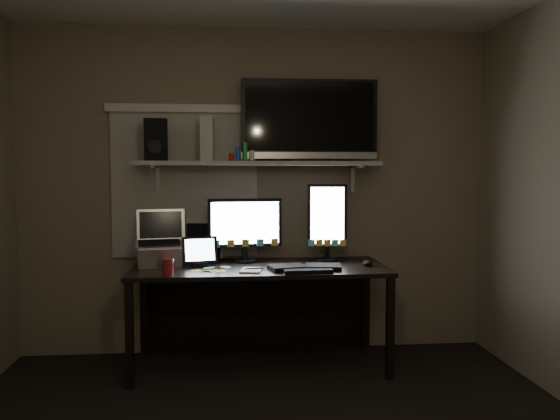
{
  "coord_description": "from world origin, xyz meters",
  "views": [
    {
      "loc": [
        -0.22,
        -2.43,
        1.4
      ],
      "look_at": [
        0.13,
        1.25,
        1.14
      ],
      "focal_mm": 35.0,
      "sensor_mm": 36.0,
      "label": 1
    }
  ],
  "objects": [
    {
      "name": "notepad",
      "position": [
        -0.07,
        1.23,
        0.74
      ],
      "size": [
        0.17,
        0.21,
        0.01
      ],
      "primitive_type": "cube",
      "rotation": [
        0.0,
        0.0,
        -0.19
      ],
      "color": "beige",
      "rests_on": "desk"
    },
    {
      "name": "monitor_landscape",
      "position": [
        -0.1,
        1.61,
        0.97
      ],
      "size": [
        0.56,
        0.13,
        0.49
      ],
      "primitive_type": "cube",
      "rotation": [
        0.0,
        0.0,
        0.14
      ],
      "color": "black",
      "rests_on": "desk"
    },
    {
      "name": "mouse",
      "position": [
        0.77,
        1.37,
        0.75
      ],
      "size": [
        0.09,
        0.12,
        0.04
      ],
      "primitive_type": "ellipsoid",
      "rotation": [
        0.0,
        0.0,
        -0.24
      ],
      "color": "black",
      "rests_on": "desk"
    },
    {
      "name": "speaker",
      "position": [
        -0.74,
        1.61,
        1.63
      ],
      "size": [
        0.18,
        0.22,
        0.3
      ],
      "primitive_type": "cube",
      "rotation": [
        0.0,
        0.0,
        0.1
      ],
      "color": "black",
      "rests_on": "wall_shelf"
    },
    {
      "name": "back_wall",
      "position": [
        0.0,
        1.8,
        1.25
      ],
      "size": [
        3.6,
        0.0,
        3.6
      ],
      "primitive_type": "plane",
      "rotation": [
        1.57,
        0.0,
        0.0
      ],
      "color": "#7D6E59",
      "rests_on": "floor"
    },
    {
      "name": "cup",
      "position": [
        -0.62,
        1.15,
        0.78
      ],
      "size": [
        0.08,
        0.08,
        0.11
      ],
      "primitive_type": "cylinder",
      "rotation": [
        0.0,
        0.0,
        0.14
      ],
      "color": "maroon",
      "rests_on": "desk"
    },
    {
      "name": "monitor_portrait",
      "position": [
        0.52,
        1.6,
        1.03
      ],
      "size": [
        0.3,
        0.09,
        0.59
      ],
      "primitive_type": "cube",
      "rotation": [
        0.0,
        0.0,
        -0.13
      ],
      "color": "black",
      "rests_on": "desk"
    },
    {
      "name": "desk",
      "position": [
        0.0,
        1.55,
        0.55
      ],
      "size": [
        1.8,
        0.75,
        0.73
      ],
      "color": "black",
      "rests_on": "floor"
    },
    {
      "name": "sticky_notes",
      "position": [
        -0.35,
        1.31,
        0.73
      ],
      "size": [
        0.36,
        0.31,
        0.0
      ],
      "primitive_type": null,
      "rotation": [
        0.0,
        0.0,
        0.34
      ],
      "color": "gold",
      "rests_on": "desk"
    },
    {
      "name": "tv",
      "position": [
        0.39,
        1.66,
        1.79
      ],
      "size": [
        1.02,
        0.21,
        0.61
      ],
      "primitive_type": "cube",
      "rotation": [
        0.0,
        0.0,
        -0.03
      ],
      "color": "black",
      "rests_on": "wall_shelf"
    },
    {
      "name": "tablet",
      "position": [
        -0.42,
        1.43,
        0.84
      ],
      "size": [
        0.26,
        0.16,
        0.22
      ],
      "primitive_type": "cube",
      "rotation": [
        0.0,
        0.0,
        0.23
      ],
      "color": "black",
      "rests_on": "desk"
    },
    {
      "name": "file_sorter",
      "position": [
        -0.4,
        1.72,
        0.88
      ],
      "size": [
        0.26,
        0.16,
        0.31
      ],
      "primitive_type": "cube",
      "rotation": [
        0.0,
        0.0,
        -0.22
      ],
      "color": "black",
      "rests_on": "desk"
    },
    {
      "name": "keyboard",
      "position": [
        0.31,
        1.26,
        0.75
      ],
      "size": [
        0.51,
        0.22,
        0.03
      ],
      "primitive_type": "cube",
      "rotation": [
        0.0,
        0.0,
        0.06
      ],
      "color": "black",
      "rests_on": "desk"
    },
    {
      "name": "window_blinds",
      "position": [
        -0.55,
        1.79,
        1.3
      ],
      "size": [
        1.1,
        0.02,
        1.1
      ],
      "primitive_type": "cube",
      "color": "beige",
      "rests_on": "back_wall"
    },
    {
      "name": "wall_shelf",
      "position": [
        0.0,
        1.62,
        1.46
      ],
      "size": [
        1.8,
        0.35,
        0.03
      ],
      "primitive_type": "cube",
      "color": "#9F9F9B",
      "rests_on": "back_wall"
    },
    {
      "name": "game_console",
      "position": [
        -0.37,
        1.6,
        1.64
      ],
      "size": [
        0.09,
        0.27,
        0.31
      ],
      "primitive_type": "cube",
      "rotation": [
        0.0,
        0.0,
        -0.04
      ],
      "color": "beige",
      "rests_on": "wall_shelf"
    },
    {
      "name": "bottles",
      "position": [
        -0.12,
        1.54,
        1.54
      ],
      "size": [
        0.21,
        0.11,
        0.13
      ],
      "primitive_type": null,
      "rotation": [
        0.0,
        0.0,
        -0.3
      ],
      "color": "#A50F0C",
      "rests_on": "wall_shelf"
    },
    {
      "name": "laptop",
      "position": [
        -0.72,
        1.51,
        0.93
      ],
      "size": [
        0.39,
        0.34,
        0.39
      ],
      "primitive_type": "cube",
      "rotation": [
        0.0,
        0.0,
        0.18
      ],
      "color": "#A8A8AD",
      "rests_on": "desk"
    }
  ]
}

